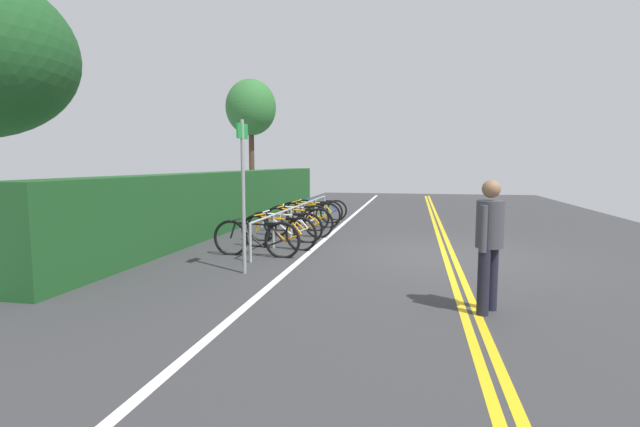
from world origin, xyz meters
The scene contains 17 objects.
ground_plane centered at (0.00, 0.00, -0.03)m, with size 37.98×12.08×0.05m, color #353538.
centre_line_yellow_inner centered at (0.00, -0.08, 0.00)m, with size 34.18×0.10×0.00m, color gold.
centre_line_yellow_outer centered at (0.00, 0.08, 0.00)m, with size 34.18×0.10×0.00m, color gold.
bike_lane_stripe_white centered at (0.00, 2.74, 0.00)m, with size 34.18×0.12×0.00m, color white.
bike_rack centered at (2.31, 3.60, 0.55)m, with size 7.23×0.05×0.73m.
bicycle_0 centered at (-0.75, 3.67, 0.35)m, with size 0.46×1.79×0.74m.
bicycle_1 centered at (0.15, 3.49, 0.35)m, with size 0.54×1.78×0.74m.
bicycle_2 centered at (0.98, 3.58, 0.35)m, with size 0.46×1.81×0.74m.
bicycle_3 centered at (1.84, 3.49, 0.36)m, with size 0.46×1.84×0.76m.
bicycle_4 centered at (2.73, 3.70, 0.35)m, with size 0.52×1.66×0.74m.
bicycle_5 centered at (3.57, 3.58, 0.35)m, with size 0.46×1.82×0.75m.
bicycle_6 centered at (4.51, 3.65, 0.34)m, with size 0.46×1.78×0.72m.
bicycle_7 centered at (5.33, 3.62, 0.32)m, with size 0.46×1.73×0.69m.
pedestrian centered at (-3.47, -0.20, 0.92)m, with size 0.44×0.32×1.60m.
sign_post_near centered at (-2.13, 3.39, 1.48)m, with size 0.36×0.06×2.48m.
hedge_backdrop centered at (3.81, 5.84, 0.78)m, with size 16.18×0.82×1.56m, color #1C4C21.
tree_mid centered at (9.99, 7.55, 4.11)m, with size 2.12×2.12×5.32m.
Camera 1 is at (-9.29, 0.69, 1.80)m, focal length 26.39 mm.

